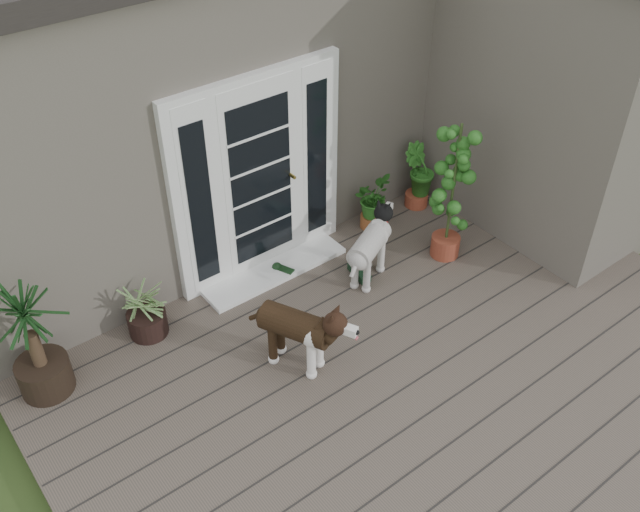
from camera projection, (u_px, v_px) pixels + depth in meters
deck at (421, 382)px, 6.37m from camera, size 6.20×4.60×0.12m
house_main at (171, 68)px, 8.06m from camera, size 7.40×4.00×3.10m
house_wing at (559, 96)px, 7.49m from camera, size 1.60×2.40×3.10m
door_unit at (259, 177)px, 6.92m from camera, size 1.90×0.14×2.15m
door_step at (275, 270)px, 7.45m from camera, size 1.60×0.40×0.05m
brindle_dog at (296, 336)px, 6.24m from camera, size 0.70×0.93×0.71m
white_dog at (369, 253)px, 7.19m from camera, size 0.85×0.65×0.66m
spider_plant at (144, 307)px, 6.57m from camera, size 0.81×0.81×0.66m
yucca at (31, 337)px, 5.84m from camera, size 0.95×0.95×1.26m
herb_a at (372, 207)px, 7.93m from camera, size 0.60×0.60×0.55m
herb_b at (418, 184)px, 8.26m from camera, size 0.55×0.55×0.58m
herb_c at (465, 184)px, 8.31m from camera, size 0.39×0.39×0.53m
sapling at (453, 191)px, 7.20m from camera, size 0.55×0.55×1.63m
clog_left at (283, 270)px, 7.43m from camera, size 0.22×0.29×0.08m
clog_right at (359, 271)px, 7.40m from camera, size 0.21×0.37×0.10m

